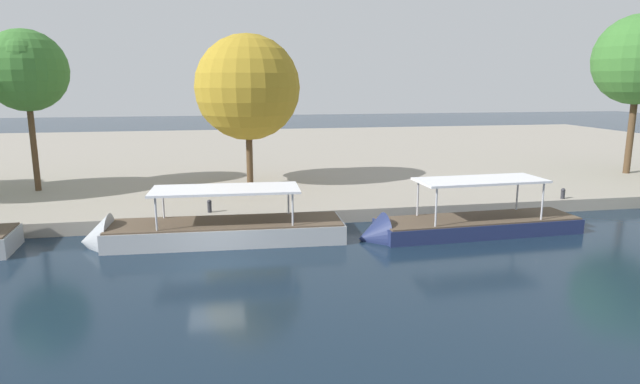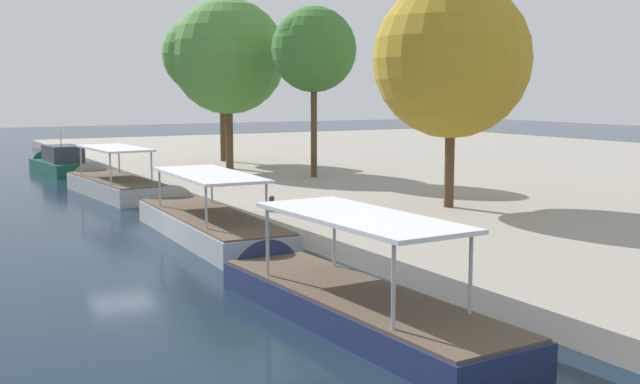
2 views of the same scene
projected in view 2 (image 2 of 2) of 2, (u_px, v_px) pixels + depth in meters
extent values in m
plane|color=#142333|center=(121.00, 244.00, 31.57)|extent=(220.00, 220.00, 0.00)
cube|color=#14513D|center=(61.00, 170.00, 58.77)|extent=(7.75, 3.54, 1.34)
cone|color=#14513D|center=(46.00, 166.00, 62.17)|extent=(1.45, 2.81, 2.71)
cube|color=#2D333D|center=(63.00, 154.00, 58.14)|extent=(3.58, 2.58, 1.24)
cube|color=black|center=(58.00, 152.00, 59.21)|extent=(1.10, 2.21, 0.74)
cylinder|color=silver|center=(61.00, 138.00, 58.30)|extent=(0.08, 0.08, 1.11)
cube|color=#9EA3A8|center=(116.00, 191.00, 46.06)|extent=(10.60, 3.61, 1.44)
cone|color=#9EA3A8|center=(88.00, 182.00, 50.83)|extent=(1.56, 2.76, 2.68)
cube|color=brown|center=(115.00, 179.00, 45.97)|extent=(10.38, 3.45, 0.08)
cylinder|color=#B2B2B7|center=(81.00, 161.00, 47.60)|extent=(0.10, 0.10, 1.72)
cylinder|color=#B2B2B7|center=(119.00, 159.00, 48.88)|extent=(0.10, 0.10, 1.72)
cylinder|color=#B2B2B7|center=(110.00, 169.00, 42.82)|extent=(0.10, 0.10, 1.72)
cylinder|color=#B2B2B7|center=(152.00, 167.00, 44.10)|extent=(0.10, 0.10, 1.72)
cube|color=silver|center=(114.00, 148.00, 45.73)|extent=(6.62, 3.13, 0.12)
cube|color=#9EA3A8|center=(210.00, 232.00, 32.77)|extent=(12.03, 3.59, 1.38)
cone|color=#9EA3A8|center=(168.00, 211.00, 38.49)|extent=(1.52, 2.83, 2.77)
cube|color=brown|center=(210.00, 215.00, 32.68)|extent=(11.79, 3.43, 0.08)
cylinder|color=#B2B2B7|center=(160.00, 188.00, 34.92)|extent=(0.10, 0.10, 1.62)
cylinder|color=#B2B2B7|center=(212.00, 185.00, 36.02)|extent=(0.10, 0.10, 1.62)
cylinder|color=#B2B2B7|center=(206.00, 208.00, 29.12)|extent=(0.10, 0.10, 1.62)
cylinder|color=#B2B2B7|center=(267.00, 203.00, 30.22)|extent=(0.10, 0.10, 1.62)
cube|color=silver|center=(209.00, 175.00, 32.45)|extent=(7.50, 3.15, 0.12)
cube|color=navy|center=(359.00, 319.00, 20.77)|extent=(11.14, 3.33, 1.32)
cone|color=navy|center=(257.00, 274.00, 25.85)|extent=(1.50, 2.65, 2.60)
cube|color=brown|center=(359.00, 294.00, 20.67)|extent=(10.92, 3.18, 0.08)
cylinder|color=#B2B2B7|center=(267.00, 242.00, 22.50)|extent=(0.10, 0.10, 1.99)
cylinder|color=#B2B2B7|center=(334.00, 234.00, 23.70)|extent=(0.10, 0.10, 1.99)
cylinder|color=#B2B2B7|center=(394.00, 286.00, 17.38)|extent=(0.10, 0.10, 1.99)
cylinder|color=#B2B2B7|center=(471.00, 274.00, 18.58)|extent=(0.10, 0.10, 1.99)
cube|color=silver|center=(360.00, 217.00, 20.40)|extent=(6.94, 2.93, 0.12)
cylinder|color=#2D2D33|center=(272.00, 206.00, 35.08)|extent=(0.23, 0.23, 0.55)
sphere|color=#2D2D33|center=(272.00, 198.00, 35.04)|extent=(0.26, 0.26, 0.26)
cylinder|color=#4C3823|center=(314.00, 130.00, 48.91)|extent=(0.40, 0.40, 6.01)
sphere|color=#38702D|center=(314.00, 49.00, 48.26)|extent=(5.33, 5.33, 5.33)
sphere|color=#38702D|center=(299.00, 36.00, 47.49)|extent=(2.77, 2.77, 2.77)
sphere|color=#38702D|center=(305.00, 40.00, 48.74)|extent=(3.30, 3.30, 3.30)
cylinder|color=#4C3823|center=(229.00, 134.00, 54.23)|extent=(0.53, 0.53, 4.82)
sphere|color=#4C8438|center=(228.00, 56.00, 53.53)|extent=(7.97, 7.97, 7.97)
sphere|color=#4C8438|center=(234.00, 64.00, 52.52)|extent=(3.67, 3.67, 3.67)
sphere|color=#4C8438|center=(201.00, 54.00, 53.66)|extent=(5.30, 5.30, 5.30)
cylinder|color=#4C3823|center=(449.00, 163.00, 36.30)|extent=(0.46, 0.46, 4.16)
sphere|color=olive|center=(452.00, 59.00, 35.67)|extent=(7.31, 7.31, 7.31)
sphere|color=olive|center=(476.00, 69.00, 36.40)|extent=(3.58, 3.58, 3.58)
sphere|color=olive|center=(462.00, 77.00, 37.64)|extent=(4.64, 4.64, 4.64)
cylinder|color=#4C3823|center=(223.00, 130.00, 60.16)|extent=(0.48, 0.48, 4.90)
sphere|color=#BC6019|center=(222.00, 72.00, 59.58)|extent=(5.30, 5.30, 5.30)
sphere|color=#BC6019|center=(239.00, 58.00, 59.68)|extent=(2.53, 2.53, 2.53)
sphere|color=#BC6019|center=(228.00, 79.00, 60.86)|extent=(2.88, 2.88, 2.88)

